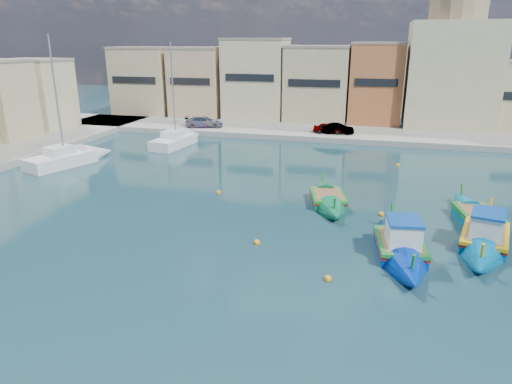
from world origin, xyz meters
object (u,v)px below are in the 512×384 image
at_px(luzzu_green, 328,200).
at_px(yacht_midnorth, 79,157).
at_px(church_block, 452,59).
at_px(yacht_north, 183,139).
at_px(luzzu_blue_cabin, 400,247).
at_px(luzzu_turquoise_cabin, 485,238).
at_px(luzzu_cyan_mid, 478,218).

distance_m(luzzu_green, yacht_midnorth, 23.68).
distance_m(church_block, yacht_north, 33.16).
distance_m(luzzu_blue_cabin, yacht_midnorth, 30.05).
distance_m(luzzu_turquoise_cabin, luzzu_green, 9.91).
xyz_separation_m(luzzu_turquoise_cabin, yacht_north, (-26.15, 19.44, 0.06)).
bearing_deg(luzzu_cyan_mid, luzzu_blue_cabin, -129.33).
bearing_deg(luzzu_blue_cabin, luzzu_cyan_mid, 50.67).
xyz_separation_m(luzzu_blue_cabin, yacht_midnorth, (-27.56, 11.98, 0.08)).
distance_m(luzzu_blue_cabin, yacht_north, 30.76).
distance_m(luzzu_turquoise_cabin, yacht_midnorth, 33.41).
bearing_deg(yacht_north, luzzu_blue_cabin, -45.12).
height_order(luzzu_turquoise_cabin, yacht_north, yacht_north).
bearing_deg(yacht_north, church_block, 29.81).
distance_m(luzzu_blue_cabin, luzzu_cyan_mid, 7.38).
bearing_deg(luzzu_green, church_block, 71.04).
bearing_deg(yacht_midnorth, luzzu_turquoise_cabin, -16.74).
distance_m(luzzu_cyan_mid, luzzu_green, 9.20).
bearing_deg(yacht_north, luzzu_turquoise_cabin, -36.63).
xyz_separation_m(luzzu_turquoise_cabin, luzzu_blue_cabin, (-4.44, -2.36, 0.01)).
relative_size(yacht_north, yacht_midnorth, 0.94).
bearing_deg(luzzu_blue_cabin, luzzu_green, 123.79).
distance_m(church_block, luzzu_green, 33.89).
bearing_deg(luzzu_green, luzzu_blue_cabin, -56.21).
distance_m(luzzu_cyan_mid, yacht_midnorth, 32.84).
xyz_separation_m(yacht_north, yacht_midnorth, (-5.85, -9.82, 0.03)).
distance_m(church_block, yacht_midnorth, 43.25).
bearing_deg(luzzu_turquoise_cabin, church_block, 87.13).
bearing_deg(yacht_midnorth, luzzu_blue_cabin, -23.50).
bearing_deg(luzzu_green, yacht_north, 138.75).
relative_size(luzzu_blue_cabin, yacht_north, 0.83).
xyz_separation_m(church_block, luzzu_blue_cabin, (-6.22, -37.80, -8.01)).
relative_size(luzzu_turquoise_cabin, yacht_midnorth, 0.85).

